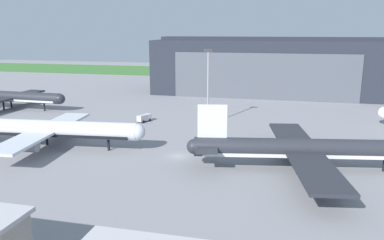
{
  "coord_description": "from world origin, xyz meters",
  "views": [
    {
      "loc": [
        20.8,
        -73.93,
        25.72
      ],
      "look_at": [
        -0.29,
        13.6,
        4.65
      ],
      "focal_mm": 36.2,
      "sensor_mm": 36.0,
      "label": 1
    }
  ],
  "objects_px": {
    "airliner_near_right": "(306,149)",
    "apron_light_mast": "(208,82)",
    "airliner_far_left": "(10,97)",
    "airliner_near_left": "(48,129)",
    "stair_truck": "(144,118)",
    "maintenance_hangar": "(267,66)"
  },
  "relations": [
    {
      "from": "airliner_near_right",
      "to": "apron_light_mast",
      "type": "height_order",
      "value": "apron_light_mast"
    },
    {
      "from": "airliner_far_left",
      "to": "airliner_near_left",
      "type": "bearing_deg",
      "value": -43.37
    },
    {
      "from": "airliner_far_left",
      "to": "stair_truck",
      "type": "bearing_deg",
      "value": -8.05
    },
    {
      "from": "airliner_far_left",
      "to": "airliner_near_right",
      "type": "distance_m",
      "value": 99.44
    },
    {
      "from": "airliner_near_right",
      "to": "stair_truck",
      "type": "relative_size",
      "value": 9.44
    },
    {
      "from": "airliner_near_left",
      "to": "maintenance_hangar",
      "type": "bearing_deg",
      "value": 65.43
    },
    {
      "from": "airliner_near_left",
      "to": "apron_light_mast",
      "type": "height_order",
      "value": "apron_light_mast"
    },
    {
      "from": "maintenance_hangar",
      "to": "stair_truck",
      "type": "relative_size",
      "value": 18.95
    },
    {
      "from": "airliner_far_left",
      "to": "apron_light_mast",
      "type": "relative_size",
      "value": 1.93
    },
    {
      "from": "airliner_near_right",
      "to": "apron_light_mast",
      "type": "bearing_deg",
      "value": 129.31
    },
    {
      "from": "airliner_near_right",
      "to": "airliner_near_left",
      "type": "bearing_deg",
      "value": 179.04
    },
    {
      "from": "maintenance_hangar",
      "to": "airliner_near_right",
      "type": "bearing_deg",
      "value": -82.57
    },
    {
      "from": "airliner_near_left",
      "to": "apron_light_mast",
      "type": "bearing_deg",
      "value": 44.15
    },
    {
      "from": "airliner_far_left",
      "to": "airliner_near_right",
      "type": "height_order",
      "value": "airliner_near_right"
    },
    {
      "from": "airliner_near_left",
      "to": "airliner_near_right",
      "type": "bearing_deg",
      "value": -0.96
    },
    {
      "from": "airliner_far_left",
      "to": "stair_truck",
      "type": "distance_m",
      "value": 50.04
    },
    {
      "from": "maintenance_hangar",
      "to": "airliner_near_left",
      "type": "distance_m",
      "value": 102.76
    },
    {
      "from": "apron_light_mast",
      "to": "airliner_near_right",
      "type": "bearing_deg",
      "value": -50.69
    },
    {
      "from": "airliner_far_left",
      "to": "stair_truck",
      "type": "xyz_separation_m",
      "value": [
        49.46,
        -6.99,
        -2.92
      ]
    },
    {
      "from": "maintenance_hangar",
      "to": "airliner_near_left",
      "type": "xyz_separation_m",
      "value": [
        -42.64,
        -93.26,
        -6.69
      ]
    },
    {
      "from": "airliner_far_left",
      "to": "apron_light_mast",
      "type": "height_order",
      "value": "apron_light_mast"
    },
    {
      "from": "airliner_near_left",
      "to": "stair_truck",
      "type": "bearing_deg",
      "value": 67.42
    }
  ]
}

